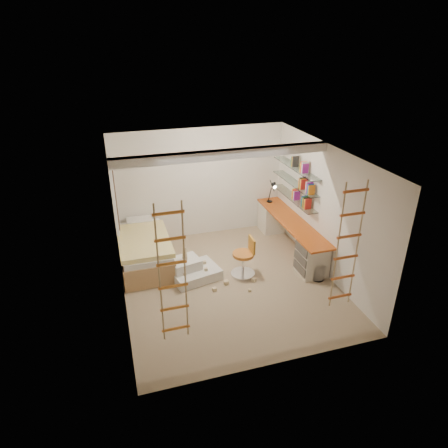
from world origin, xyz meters
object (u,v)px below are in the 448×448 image
object	(u,v)px
desk	(290,234)
play_platform	(192,270)
bed	(144,250)
swivel_chair	(244,262)

from	to	relation	value
desk	play_platform	distance (m)	2.42
play_platform	desk	bearing A→B (deg)	11.08
desk	bed	size ratio (longest dim) A/B	1.40
bed	swivel_chair	world-z (taller)	swivel_chair
swivel_chair	desk	bearing A→B (deg)	27.12
desk	play_platform	xyz separation A→B (m)	(-2.36, -0.46, -0.24)
desk	swivel_chair	size ratio (longest dim) A/B	3.38
desk	swivel_chair	bearing A→B (deg)	-152.88
desk	swivel_chair	world-z (taller)	swivel_chair
swivel_chair	play_platform	distance (m)	1.07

